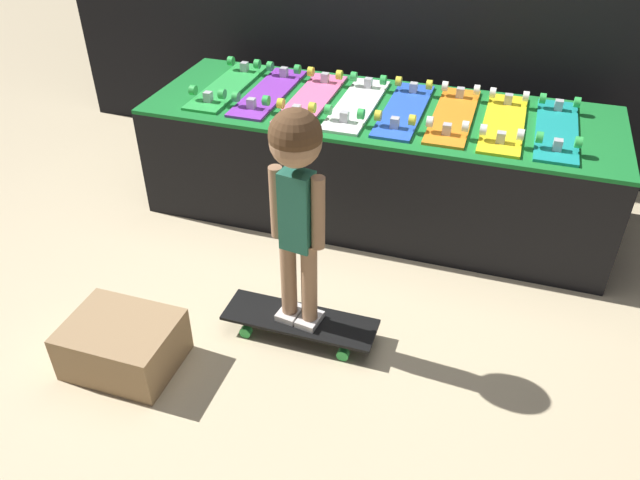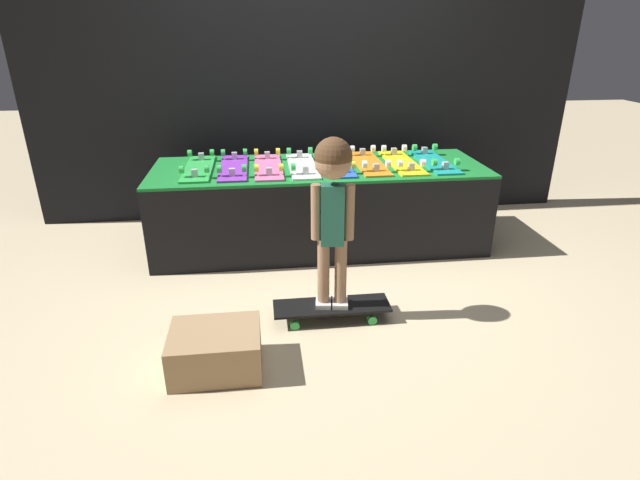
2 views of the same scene
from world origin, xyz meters
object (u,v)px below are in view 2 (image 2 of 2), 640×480
object	(u,v)px
skateboard_white_on_rack	(302,165)
child	(333,193)
skateboard_pink_on_rack	(268,166)
skateboard_teal_on_rack	(434,160)
skateboard_on_floor	(332,307)
skateboard_green_on_rack	(198,167)
skateboard_blue_on_rack	(336,163)
skateboard_yellow_on_rack	(402,161)
skateboard_orange_on_rack	(369,162)
storage_box	(216,350)
skateboard_purple_on_rack	(234,166)

from	to	relation	value
skateboard_white_on_rack	child	size ratio (longest dim) A/B	0.74
skateboard_pink_on_rack	child	world-z (taller)	child
skateboard_teal_on_rack	skateboard_on_floor	bearing A→B (deg)	-130.46
skateboard_green_on_rack	skateboard_blue_on_rack	distance (m)	1.00
skateboard_green_on_rack	skateboard_white_on_rack	size ratio (longest dim) A/B	1.00
skateboard_white_on_rack	skateboard_yellow_on_rack	distance (m)	0.75
skateboard_pink_on_rack	skateboard_teal_on_rack	size ratio (longest dim) A/B	1.00
skateboard_green_on_rack	skateboard_yellow_on_rack	size ratio (longest dim) A/B	1.00
skateboard_green_on_rack	skateboard_white_on_rack	world-z (taller)	same
skateboard_orange_on_rack	skateboard_teal_on_rack	world-z (taller)	same
skateboard_pink_on_rack	skateboard_teal_on_rack	world-z (taller)	same
skateboard_green_on_rack	storage_box	distance (m)	1.61
skateboard_orange_on_rack	child	bearing A→B (deg)	-111.51
skateboard_purple_on_rack	skateboard_on_floor	bearing A→B (deg)	-63.15
skateboard_orange_on_rack	child	world-z (taller)	child
skateboard_on_floor	skateboard_green_on_rack	bearing A→B (deg)	125.95
skateboard_yellow_on_rack	skateboard_pink_on_rack	bearing A→B (deg)	-179.89
child	skateboard_teal_on_rack	bearing A→B (deg)	57.71
skateboard_white_on_rack	skateboard_orange_on_rack	world-z (taller)	same
skateboard_teal_on_rack	storage_box	distance (m)	2.23
skateboard_purple_on_rack	skateboard_blue_on_rack	bearing A→B (deg)	-0.29
skateboard_blue_on_rack	skateboard_orange_on_rack	size ratio (longest dim) A/B	1.00
skateboard_orange_on_rack	storage_box	xyz separation A→B (m)	(-1.07, -1.50, -0.53)
skateboard_pink_on_rack	skateboard_purple_on_rack	bearing A→B (deg)	177.52
skateboard_yellow_on_rack	skateboard_on_floor	size ratio (longest dim) A/B	1.07
skateboard_purple_on_rack	skateboard_orange_on_rack	bearing A→B (deg)	0.15
skateboard_green_on_rack	skateboard_white_on_rack	bearing A→B (deg)	-1.65
skateboard_purple_on_rack	skateboard_orange_on_rack	world-z (taller)	same
skateboard_orange_on_rack	skateboard_yellow_on_rack	xyz separation A→B (m)	(0.25, -0.01, 0.00)
storage_box	child	bearing A→B (deg)	31.42
skateboard_pink_on_rack	skateboard_blue_on_rack	size ratio (longest dim) A/B	1.00
skateboard_orange_on_rack	skateboard_teal_on_rack	size ratio (longest dim) A/B	1.00
skateboard_yellow_on_rack	skateboard_white_on_rack	bearing A→B (deg)	-179.80
skateboard_white_on_rack	child	xyz separation A→B (m)	(0.06, -1.10, 0.13)
skateboard_pink_on_rack	skateboard_orange_on_rack	distance (m)	0.75
skateboard_on_floor	storage_box	world-z (taller)	storage_box
skateboard_purple_on_rack	skateboard_white_on_rack	size ratio (longest dim) A/B	1.00
skateboard_on_floor	storage_box	xyz separation A→B (m)	(-0.63, -0.39, 0.03)
skateboard_pink_on_rack	skateboard_on_floor	world-z (taller)	skateboard_pink_on_rack
skateboard_pink_on_rack	skateboard_yellow_on_rack	xyz separation A→B (m)	(1.00, 0.00, 0.00)
skateboard_purple_on_rack	storage_box	xyz separation A→B (m)	(-0.07, -1.50, -0.53)
skateboard_blue_on_rack	skateboard_orange_on_rack	world-z (taller)	same
skateboard_green_on_rack	storage_box	bearing A→B (deg)	-83.15
storage_box	skateboard_yellow_on_rack	bearing A→B (deg)	48.40
skateboard_purple_on_rack	skateboard_white_on_rack	xyz separation A→B (m)	(0.50, -0.01, 0.00)
skateboard_orange_on_rack	skateboard_purple_on_rack	bearing A→B (deg)	-179.85
skateboard_green_on_rack	skateboard_on_floor	world-z (taller)	skateboard_green_on_rack
skateboard_purple_on_rack	skateboard_pink_on_rack	bearing A→B (deg)	-2.48
skateboard_green_on_rack	storage_box	world-z (taller)	skateboard_green_on_rack
skateboard_yellow_on_rack	skateboard_teal_on_rack	distance (m)	0.25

